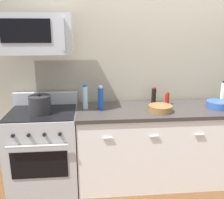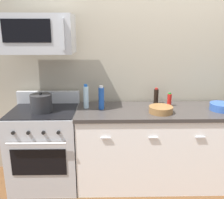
{
  "view_description": "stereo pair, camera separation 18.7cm",
  "coord_description": "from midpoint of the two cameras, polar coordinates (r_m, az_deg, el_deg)",
  "views": [
    {
      "loc": [
        -0.9,
        -2.64,
        1.78
      ],
      "look_at": [
        -0.66,
        -0.05,
        1.06
      ],
      "focal_mm": 39.59,
      "sensor_mm": 36.0,
      "label": 1
    },
    {
      "loc": [
        -0.71,
        -2.65,
        1.78
      ],
      "look_at": [
        -0.66,
        -0.05,
        1.06
      ],
      "focal_mm": 39.59,
      "sensor_mm": 36.0,
      "label": 2
    }
  ],
  "objects": [
    {
      "name": "bowl_wooden_salad",
      "position": [
        2.75,
        13.14,
        -2.24
      ],
      "size": [
        0.26,
        0.26,
        0.07
      ],
      "color": "brown",
      "rests_on": "countertop_slab"
    },
    {
      "name": "stockpot",
      "position": [
        2.78,
        -14.21,
        -0.82
      ],
      "size": [
        0.23,
        0.23,
        0.23
      ],
      "color": "#262628",
      "rests_on": "range_oven"
    },
    {
      "name": "ground_plane",
      "position": [
        3.29,
        13.93,
        -17.68
      ],
      "size": [
        6.26,
        6.26,
        0.0
      ],
      "primitive_type": "plane",
      "color": "brown"
    },
    {
      "name": "bottle_soda_blue",
      "position": [
        2.78,
        -0.56,
        0.33
      ],
      "size": [
        0.06,
        0.06,
        0.27
      ],
      "color": "#1E4CA5",
      "rests_on": "countertop_slab"
    },
    {
      "name": "bowl_blue_mixing",
      "position": [
        3.06,
        25.61,
        -1.5
      ],
      "size": [
        0.26,
        0.26,
        0.08
      ],
      "color": "#2D519E",
      "rests_on": "countertop_slab"
    },
    {
      "name": "bottle_water_clear",
      "position": [
        2.83,
        -4.15,
        0.6
      ],
      "size": [
        0.06,
        0.06,
        0.28
      ],
      "color": "silver",
      "rests_on": "countertop_slab"
    },
    {
      "name": "bottle_soy_sauce_dark",
      "position": [
        3.06,
        11.87,
        0.73
      ],
      "size": [
        0.06,
        0.06,
        0.2
      ],
      "color": "black",
      "rests_on": "countertop_slab"
    },
    {
      "name": "microwave",
      "position": [
        2.77,
        -14.78,
        14.44
      ],
      "size": [
        0.74,
        0.44,
        0.4
      ],
      "color": "#B7BABF"
    },
    {
      "name": "counter_unit",
      "position": [
        3.07,
        14.51,
        -10.47
      ],
      "size": [
        2.13,
        0.66,
        0.92
      ],
      "color": "white",
      "rests_on": "ground_plane"
    },
    {
      "name": "back_wall",
      "position": [
        3.19,
        13.66,
        7.39
      ],
      "size": [
        5.22,
        0.1,
        2.7
      ],
      "primitive_type": "cube",
      "color": "#9E937F",
      "rests_on": "ground_plane"
    },
    {
      "name": "bottle_hot_sauce_red",
      "position": [
        3.01,
        14.85,
        -0.09
      ],
      "size": [
        0.05,
        0.05,
        0.16
      ],
      "color": "#B21914",
      "rests_on": "countertop_slab"
    },
    {
      "name": "range_oven",
      "position": [
        3.03,
        -13.28,
        -10.57
      ],
      "size": [
        0.76,
        0.69,
        1.07
      ],
      "color": "#B7BABF",
      "rests_on": "ground_plane"
    }
  ]
}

